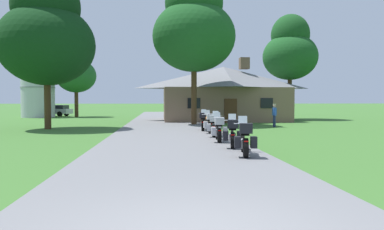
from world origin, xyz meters
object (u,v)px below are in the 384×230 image
at_px(motorcycle_black_second_in_row, 233,133).
at_px(metal_silo_distant, 38,83).
at_px(motorcycle_black_third_in_row, 219,129).
at_px(parked_silver_suv_far_left, 53,110).
at_px(motorcycle_blue_nearest_to_camera, 245,139).
at_px(tree_left_near, 47,33).
at_px(tree_by_lodge_front, 194,27).
at_px(motorcycle_orange_fifth_in_row, 209,123).
at_px(motorcycle_white_fourth_in_row, 214,126).
at_px(tree_left_far, 76,71).
at_px(tree_right_of_lodge, 290,50).
at_px(motorcycle_black_farthest_in_row, 203,121).
at_px(bystander_blue_shirt_near_lodge, 274,114).

bearing_deg(motorcycle_black_second_in_row, metal_silo_distant, 130.20).
bearing_deg(motorcycle_black_third_in_row, parked_silver_suv_far_left, 122.31).
distance_m(motorcycle_blue_nearest_to_camera, tree_left_near, 17.94).
bearing_deg(tree_by_lodge_front, motorcycle_orange_fifth_in_row, -88.91).
relative_size(motorcycle_white_fourth_in_row, metal_silo_distant, 0.26).
xyz_separation_m(tree_left_far, tree_left_near, (2.34, -19.17, 0.98)).
distance_m(tree_by_lodge_front, tree_right_of_lodge, 13.53).
bearing_deg(tree_by_lodge_front, motorcycle_blue_nearest_to_camera, -89.48).
bearing_deg(motorcycle_blue_nearest_to_camera, tree_right_of_lodge, 76.11).
bearing_deg(tree_right_of_lodge, motorcycle_black_second_in_row, -114.91).
distance_m(motorcycle_black_farthest_in_row, metal_silo_distant, 27.34).
xyz_separation_m(bystander_blue_shirt_near_lodge, tree_by_lodge_front, (-5.60, 2.88, 6.78)).
distance_m(motorcycle_black_second_in_row, tree_by_lodge_front, 16.19).
distance_m(motorcycle_black_third_in_row, motorcycle_black_farthest_in_row, 6.42).
distance_m(motorcycle_blue_nearest_to_camera, bystander_blue_shirt_near_lodge, 14.94).
bearing_deg(motorcycle_black_third_in_row, motorcycle_blue_nearest_to_camera, -82.84).
bearing_deg(parked_silver_suv_far_left, motorcycle_orange_fifth_in_row, -135.04).
bearing_deg(tree_right_of_lodge, tree_left_near, -151.13).
bearing_deg(motorcycle_blue_nearest_to_camera, parked_silver_suv_far_left, 123.89).
distance_m(bystander_blue_shirt_near_lodge, metal_silo_distant, 29.02).
bearing_deg(parked_silver_suv_far_left, motorcycle_black_second_in_row, -140.48).
relative_size(motorcycle_black_second_in_row, motorcycle_black_third_in_row, 0.99).
relative_size(motorcycle_black_third_in_row, motorcycle_orange_fifth_in_row, 1.00).
relative_size(motorcycle_white_fourth_in_row, tree_by_lodge_front, 0.17).
xyz_separation_m(motorcycle_black_second_in_row, parked_silver_suv_far_left, (-16.15, 32.65, 0.17)).
bearing_deg(tree_right_of_lodge, motorcycle_black_farthest_in_row, -127.07).
relative_size(bystander_blue_shirt_near_lodge, parked_silver_suv_far_left, 0.34).
bearing_deg(tree_left_near, tree_left_far, 96.96).
bearing_deg(parked_silver_suv_far_left, motorcycle_black_farthest_in_row, -133.24).
relative_size(motorcycle_orange_fifth_in_row, tree_left_near, 0.20).
height_order(motorcycle_black_farthest_in_row, tree_left_far, tree_left_far).
bearing_deg(motorcycle_white_fourth_in_row, motorcycle_black_second_in_row, -77.59).
relative_size(motorcycle_white_fourth_in_row, motorcycle_black_farthest_in_row, 0.99).
relative_size(motorcycle_black_second_in_row, bystander_blue_shirt_near_lodge, 1.23).
relative_size(bystander_blue_shirt_near_lodge, metal_silo_distant, 0.21).
bearing_deg(motorcycle_blue_nearest_to_camera, tree_left_far, 120.43).
relative_size(motorcycle_blue_nearest_to_camera, motorcycle_white_fourth_in_row, 1.01).
relative_size(tree_by_lodge_front, tree_right_of_lodge, 1.11).
bearing_deg(tree_right_of_lodge, tree_by_lodge_front, -142.64).
height_order(bystander_blue_shirt_near_lodge, metal_silo_distant, metal_silo_distant).
xyz_separation_m(motorcycle_orange_fifth_in_row, tree_left_near, (-10.39, 4.55, 5.82)).
xyz_separation_m(motorcycle_black_third_in_row, motorcycle_black_farthest_in_row, (0.06, 6.42, 0.01)).
distance_m(motorcycle_white_fourth_in_row, motorcycle_black_farthest_in_row, 4.08).
bearing_deg(motorcycle_blue_nearest_to_camera, tree_by_lodge_front, 99.61).
relative_size(motorcycle_blue_nearest_to_camera, tree_by_lodge_front, 0.17).
height_order(motorcycle_blue_nearest_to_camera, tree_left_near, tree_left_near).
relative_size(motorcycle_black_farthest_in_row, metal_silo_distant, 0.26).
xyz_separation_m(motorcycle_white_fourth_in_row, motorcycle_black_farthest_in_row, (-0.11, 4.08, 0.01)).
bearing_deg(metal_silo_distant, parked_silver_suv_far_left, 73.17).
bearing_deg(motorcycle_orange_fifth_in_row, parked_silver_suv_far_left, 122.23).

